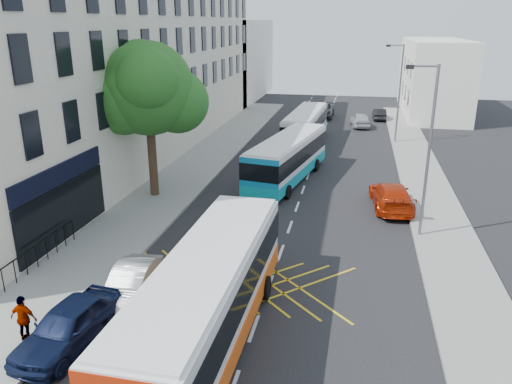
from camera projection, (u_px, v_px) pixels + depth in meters
The scene contains 19 objects.
pavement_left at pixel (155, 195), 29.65m from camera, with size 5.00×70.00×0.15m, color gray.
pavement_right at pixel (437, 215), 26.63m from camera, with size 3.00×70.00×0.15m, color gray.
terrace_main at pixel (129, 65), 37.31m from camera, with size 8.30×45.00×13.50m.
terrace_far at pixel (230, 60), 66.15m from camera, with size 8.00×20.00×10.00m, color silver.
building_right at pixel (433, 77), 55.27m from camera, with size 6.00×18.00×8.00m, color silver.
street_tree at pixel (147, 90), 27.60m from camera, with size 6.30×5.70×8.80m.
lamp_near at pixel (427, 144), 22.62m from camera, with size 1.45×0.15×8.00m.
lamp_far at pixel (399, 88), 41.16m from camera, with size 1.45×0.15×8.00m.
railings at pixel (36, 255), 20.68m from camera, with size 0.08×5.60×1.14m, color black, non-canonical shape.
bus_near at pixel (208, 298), 15.71m from camera, with size 2.91×11.13×3.12m.
bus_mid at pixel (288, 158), 32.21m from camera, with size 4.20×10.47×2.87m.
bus_far at pixel (305, 127), 41.97m from camera, with size 2.95×10.09×2.80m.
parked_car_blue at pixel (68, 326), 15.85m from camera, with size 1.70×4.24×1.44m, color #0D1634.
parked_car_silver at pixel (131, 283), 18.63m from camera, with size 1.34×3.85×1.27m, color #A5A8AC.
red_hatchback at pixel (391, 196), 27.63m from camera, with size 2.02×4.96×1.44m, color #AF2607.
distant_car_grey at pixel (322, 110), 53.87m from camera, with size 2.44×5.28×1.47m, color #42444A.
distant_car_silver at pixel (360, 120), 48.96m from camera, with size 1.65×4.11×1.40m, color #ADB0B5.
distant_car_dark at pixel (379, 114), 52.64m from camera, with size 1.24×3.56×1.17m, color black.
pedestrian_far at pixel (24, 319), 15.85m from camera, with size 0.93×0.39×1.58m, color gray.
Camera 1 is at (2.97, -11.21, 9.91)m, focal length 35.00 mm.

